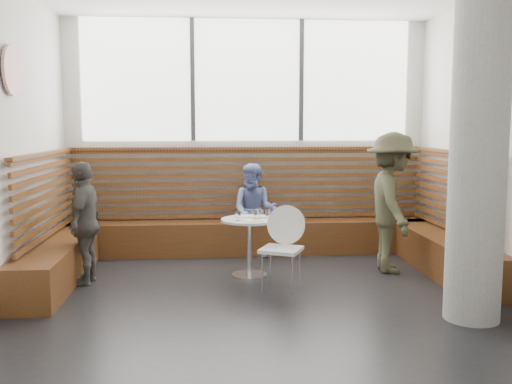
{
  "coord_description": "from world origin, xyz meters",
  "views": [
    {
      "loc": [
        -0.53,
        -5.48,
        1.77
      ],
      "look_at": [
        0.0,
        1.0,
        1.0
      ],
      "focal_mm": 40.0,
      "sensor_mm": 36.0,
      "label": 1
    }
  ],
  "objects": [
    {
      "name": "glass_mid",
      "position": [
        0.01,
        0.97,
        0.74
      ],
      "size": [
        0.07,
        0.07,
        0.12
      ],
      "primitive_type": "cylinder",
      "color": "white",
      "rests_on": "cafe_table"
    },
    {
      "name": "wall_art",
      "position": [
        -2.46,
        0.4,
        2.3
      ],
      "size": [
        0.03,
        0.5,
        0.5
      ],
      "primitive_type": "cylinder",
      "rotation": [
        0.0,
        1.57,
        0.0
      ],
      "color": "white",
      "rests_on": "room"
    },
    {
      "name": "cafe_chair",
      "position": [
        0.23,
        0.53,
        0.52
      ],
      "size": [
        0.43,
        0.42,
        0.89
      ],
      "rotation": [
        0.0,
        0.0,
        -0.43
      ],
      "color": "white",
      "rests_on": "ground"
    },
    {
      "name": "booth",
      "position": [
        0.0,
        1.77,
        0.41
      ],
      "size": [
        5.0,
        2.5,
        1.44
      ],
      "color": "#4A2A12",
      "rests_on": "ground"
    },
    {
      "name": "child_back",
      "position": [
        0.06,
        1.99,
        0.63
      ],
      "size": [
        0.72,
        0.62,
        1.26
      ],
      "primitive_type": "imported",
      "rotation": [
        0.0,
        0.0,
        -0.27
      ],
      "color": "#6C7ABB",
      "rests_on": "ground"
    },
    {
      "name": "child_left",
      "position": [
        -1.92,
        0.91,
        0.68
      ],
      "size": [
        0.42,
        0.83,
        1.37
      ],
      "primitive_type": "imported",
      "rotation": [
        0.0,
        0.0,
        -1.68
      ],
      "color": "#504D48",
      "rests_on": "ground"
    },
    {
      "name": "plate_far",
      "position": [
        0.04,
        1.16,
        0.69
      ],
      "size": [
        0.22,
        0.22,
        0.02
      ],
      "primitive_type": "cylinder",
      "color": "white",
      "rests_on": "cafe_table"
    },
    {
      "name": "adult_man",
      "position": [
        1.65,
        1.14,
        0.84
      ],
      "size": [
        0.72,
        1.14,
        1.68
      ],
      "primitive_type": "imported",
      "rotation": [
        0.0,
        0.0,
        1.48
      ],
      "color": "#3E3E29",
      "rests_on": "ground"
    },
    {
      "name": "glass_left",
      "position": [
        -0.21,
        0.97,
        0.73
      ],
      "size": [
        0.07,
        0.07,
        0.11
      ],
      "primitive_type": "cylinder",
      "color": "white",
      "rests_on": "cafe_table"
    },
    {
      "name": "room",
      "position": [
        0.0,
        0.0,
        1.6
      ],
      "size": [
        5.0,
        5.0,
        3.2
      ],
      "color": "silver",
      "rests_on": "ground"
    },
    {
      "name": "menu_card",
      "position": [
        -0.04,
        0.9,
        0.68
      ],
      "size": [
        0.21,
        0.16,
        0.0
      ],
      "primitive_type": "cube",
      "rotation": [
        0.0,
        0.0,
        0.18
      ],
      "color": "#A5C64C",
      "rests_on": "cafe_table"
    },
    {
      "name": "cafe_table",
      "position": [
        -0.07,
        1.05,
        0.49
      ],
      "size": [
        0.66,
        0.66,
        0.68
      ],
      "color": "silver",
      "rests_on": "ground"
    },
    {
      "name": "concrete_column",
      "position": [
        1.85,
        -0.6,
        1.6
      ],
      "size": [
        0.5,
        0.5,
        3.2
      ],
      "primitive_type": "cylinder",
      "color": "gray",
      "rests_on": "ground"
    },
    {
      "name": "plate_near",
      "position": [
        -0.15,
        1.2,
        0.69
      ],
      "size": [
        0.2,
        0.2,
        0.01
      ],
      "primitive_type": "cylinder",
      "color": "white",
      "rests_on": "cafe_table"
    },
    {
      "name": "glass_right",
      "position": [
        0.15,
        1.1,
        0.73
      ],
      "size": [
        0.06,
        0.06,
        0.1
      ],
      "primitive_type": "cylinder",
      "color": "white",
      "rests_on": "cafe_table"
    }
  ]
}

